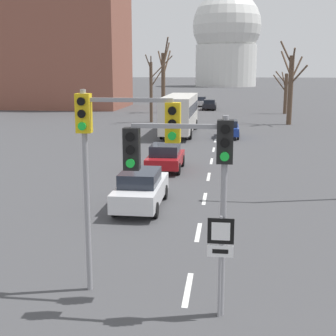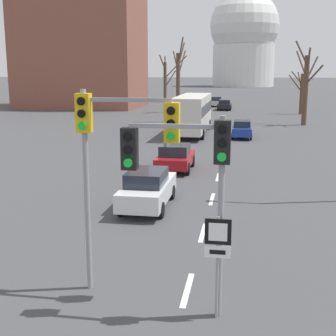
# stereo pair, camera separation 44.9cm
# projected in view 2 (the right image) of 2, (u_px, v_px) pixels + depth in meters

# --- Properties ---
(lane_stripe_1) EXTENTS (0.16, 2.00, 0.01)m
(lane_stripe_1) POSITION_uv_depth(u_px,v_px,m) (187.00, 289.00, 12.34)
(lane_stripe_1) COLOR silver
(lane_stripe_1) RESTS_ON ground_plane
(lane_stripe_2) EXTENTS (0.16, 2.00, 0.01)m
(lane_stripe_2) POSITION_uv_depth(u_px,v_px,m) (203.00, 232.00, 16.68)
(lane_stripe_2) COLOR silver
(lane_stripe_2) RESTS_ON ground_plane
(lane_stripe_3) EXTENTS (0.16, 2.00, 0.01)m
(lane_stripe_3) POSITION_uv_depth(u_px,v_px,m) (212.00, 199.00, 21.03)
(lane_stripe_3) COLOR silver
(lane_stripe_3) RESTS_ON ground_plane
(lane_stripe_4) EXTENTS (0.16, 2.00, 0.01)m
(lane_stripe_4) POSITION_uv_depth(u_px,v_px,m) (218.00, 177.00, 25.38)
(lane_stripe_4) COLOR silver
(lane_stripe_4) RESTS_ON ground_plane
(lane_stripe_5) EXTENTS (0.16, 2.00, 0.01)m
(lane_stripe_5) POSITION_uv_depth(u_px,v_px,m) (222.00, 161.00, 29.72)
(lane_stripe_5) COLOR silver
(lane_stripe_5) RESTS_ON ground_plane
(lane_stripe_6) EXTENTS (0.16, 2.00, 0.01)m
(lane_stripe_6) POSITION_uv_depth(u_px,v_px,m) (225.00, 150.00, 34.07)
(lane_stripe_6) COLOR silver
(lane_stripe_6) RESTS_ON ground_plane
(lane_stripe_7) EXTENTS (0.16, 2.00, 0.01)m
(lane_stripe_7) POSITION_uv_depth(u_px,v_px,m) (228.00, 141.00, 38.41)
(lane_stripe_7) COLOR silver
(lane_stripe_7) RESTS_ON ground_plane
(traffic_signal_centre_tall) EXTENTS (2.45, 0.34, 4.72)m
(traffic_signal_centre_tall) POSITION_uv_depth(u_px,v_px,m) (188.00, 166.00, 10.43)
(traffic_signal_centre_tall) COLOR gray
(traffic_signal_centre_tall) RESTS_ON ground_plane
(traffic_signal_near_left) EXTENTS (2.56, 0.34, 5.23)m
(traffic_signal_near_left) POSITION_uv_depth(u_px,v_px,m) (114.00, 141.00, 11.51)
(traffic_signal_near_left) COLOR gray
(traffic_signal_near_left) RESTS_ON ground_plane
(route_sign_post) EXTENTS (0.60, 0.08, 2.47)m
(route_sign_post) POSITION_uv_depth(u_px,v_px,m) (218.00, 250.00, 10.60)
(route_sign_post) COLOR gray
(route_sign_post) RESTS_ON ground_plane
(sedan_near_left) EXTENTS (1.96, 3.89, 1.52)m
(sedan_near_left) POSITION_uv_depth(u_px,v_px,m) (175.00, 157.00, 26.97)
(sedan_near_left) COLOR maroon
(sedan_near_left) RESTS_ON ground_plane
(sedan_near_right) EXTENTS (1.83, 4.52, 1.62)m
(sedan_near_right) POSITION_uv_depth(u_px,v_px,m) (148.00, 188.00, 19.62)
(sedan_near_right) COLOR silver
(sedan_near_right) RESTS_ON ground_plane
(sedan_mid_centre) EXTENTS (1.97, 4.49, 1.50)m
(sedan_mid_centre) POSITION_uv_depth(u_px,v_px,m) (225.00, 105.00, 68.54)
(sedan_mid_centre) COLOR black
(sedan_mid_centre) RESTS_ON ground_plane
(sedan_far_left) EXTENTS (1.85, 3.81, 1.57)m
(sedan_far_left) POSITION_uv_depth(u_px,v_px,m) (216.00, 102.00, 74.91)
(sedan_far_left) COLOR #B7B7BC
(sedan_far_left) RESTS_ON ground_plane
(sedan_far_right) EXTENTS (1.70, 4.13, 1.52)m
(sedan_far_right) POSITION_uv_depth(u_px,v_px,m) (242.00, 129.00, 40.01)
(sedan_far_right) COLOR navy
(sedan_far_right) RESTS_ON ground_plane
(city_bus) EXTENTS (2.66, 10.80, 3.48)m
(city_bus) POSITION_uv_depth(u_px,v_px,m) (193.00, 112.00, 42.07)
(city_bus) COLOR beige
(city_bus) RESTS_ON ground_plane
(bare_tree_left_near) EXTENTS (1.94, 3.86, 9.98)m
(bare_tree_left_near) POSITION_uv_depth(u_px,v_px,m) (178.00, 79.00, 63.30)
(bare_tree_left_near) COLOR brown
(bare_tree_left_near) RESTS_ON ground_plane
(bare_tree_right_near) EXTENTS (2.74, 3.99, 8.75)m
(bare_tree_right_near) POSITION_uv_depth(u_px,v_px,m) (306.00, 85.00, 48.78)
(bare_tree_right_near) COLOR brown
(bare_tree_right_near) RESTS_ON ground_plane
(bare_tree_left_far) EXTENTS (2.72, 2.25, 7.36)m
(bare_tree_left_far) POSITION_uv_depth(u_px,v_px,m) (166.00, 89.00, 51.59)
(bare_tree_left_far) COLOR brown
(bare_tree_left_far) RESTS_ON ground_plane
(bare_tree_right_far) EXTENTS (2.75, 1.86, 5.63)m
(bare_tree_right_far) POSITION_uv_depth(u_px,v_px,m) (301.00, 92.00, 61.46)
(bare_tree_right_far) COLOR brown
(bare_tree_right_far) RESTS_ON ground_plane
(capitol_dome) EXTENTS (24.57, 24.57, 34.71)m
(capitol_dome) POSITION_uv_depth(u_px,v_px,m) (244.00, 39.00, 168.05)
(capitol_dome) COLOR silver
(capitol_dome) RESTS_ON ground_plane
(apartment_block_left) EXTENTS (18.00, 14.00, 20.18)m
(apartment_block_left) POSITION_uv_depth(u_px,v_px,m) (82.00, 41.00, 72.39)
(apartment_block_left) COLOR brown
(apartment_block_left) RESTS_ON ground_plane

